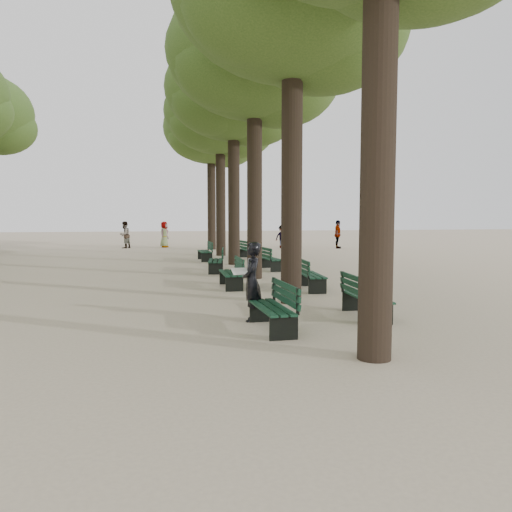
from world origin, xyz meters
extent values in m
plane|color=#C5B295|center=(0.00, 0.00, 0.00)|extent=(120.00, 120.00, 0.00)
cylinder|color=#33261C|center=(1.50, -2.00, 3.75)|extent=(0.52, 0.52, 7.50)
cylinder|color=#33261C|center=(1.50, 3.00, 3.75)|extent=(0.52, 0.52, 7.50)
cylinder|color=#33261C|center=(1.50, 8.00, 3.75)|extent=(0.52, 0.52, 7.50)
ellipsoid|color=#32511C|center=(1.50, 8.00, 7.70)|extent=(6.00, 6.00, 4.50)
cylinder|color=#33261C|center=(1.50, 13.00, 3.75)|extent=(0.52, 0.52, 7.50)
ellipsoid|color=#32511C|center=(1.50, 13.00, 7.70)|extent=(6.00, 6.00, 4.50)
cylinder|color=#33261C|center=(1.50, 18.00, 3.75)|extent=(0.52, 0.52, 7.50)
ellipsoid|color=#32511C|center=(1.50, 18.00, 7.70)|extent=(6.00, 6.00, 4.50)
cylinder|color=#33261C|center=(1.50, 23.00, 3.75)|extent=(0.52, 0.52, 7.50)
ellipsoid|color=#32511C|center=(1.50, 23.00, 7.70)|extent=(6.00, 6.00, 4.50)
cube|color=black|center=(0.35, 0.15, 0.23)|extent=(0.61, 1.82, 0.45)
cube|color=black|center=(0.35, 0.15, 0.45)|extent=(0.63, 1.82, 0.04)
cube|color=black|center=(0.63, 0.16, 0.72)|extent=(0.13, 1.80, 0.40)
cube|color=black|center=(0.35, 5.89, 0.23)|extent=(0.53, 1.80, 0.45)
cube|color=black|center=(0.35, 5.89, 0.45)|extent=(0.55, 1.80, 0.04)
cube|color=black|center=(0.63, 5.89, 0.72)|extent=(0.05, 1.80, 0.40)
cube|color=black|center=(0.35, 10.11, 0.23)|extent=(0.76, 1.85, 0.45)
cube|color=black|center=(0.35, 10.11, 0.45)|extent=(0.78, 1.86, 0.04)
cube|color=black|center=(0.63, 10.07, 0.72)|extent=(0.28, 1.79, 0.40)
cube|color=black|center=(0.35, 15.09, 0.23)|extent=(0.58, 1.82, 0.45)
cube|color=black|center=(0.35, 15.09, 0.45)|extent=(0.60, 1.82, 0.04)
cube|color=black|center=(0.63, 15.10, 0.72)|extent=(0.10, 1.80, 0.40)
cube|color=black|center=(2.65, 0.96, 0.23)|extent=(0.57, 1.81, 0.45)
cube|color=black|center=(2.65, 0.96, 0.45)|extent=(0.59, 1.81, 0.04)
cube|color=black|center=(2.37, 0.96, 0.72)|extent=(0.09, 1.80, 0.40)
cube|color=black|center=(2.65, 5.00, 0.23)|extent=(0.62, 1.83, 0.45)
cube|color=black|center=(2.65, 5.00, 0.45)|extent=(0.64, 1.83, 0.04)
cube|color=black|center=(2.37, 5.02, 0.72)|extent=(0.14, 1.80, 0.40)
cube|color=black|center=(2.65, 10.49, 0.23)|extent=(0.70, 1.84, 0.45)
cube|color=black|center=(2.65, 10.49, 0.45)|extent=(0.72, 1.84, 0.04)
cube|color=black|center=(2.37, 10.47, 0.72)|extent=(0.22, 1.80, 0.40)
cube|color=black|center=(2.65, 15.81, 0.23)|extent=(0.74, 1.85, 0.45)
cube|color=black|center=(2.65, 15.81, 0.45)|extent=(0.76, 1.85, 0.04)
cube|color=black|center=(2.37, 15.77, 0.72)|extent=(0.27, 1.79, 0.40)
imported|color=black|center=(0.15, 1.07, 0.83)|extent=(0.49, 0.72, 1.65)
cube|color=white|center=(-0.10, 1.07, 1.05)|extent=(0.37, 0.29, 0.12)
imported|color=#262628|center=(-1.50, 25.62, 0.88)|extent=(0.68, 0.93, 1.77)
imported|color=#262628|center=(6.23, 23.31, 0.76)|extent=(1.03, 0.58, 1.53)
imported|color=#262628|center=(-4.10, 25.16, 0.89)|extent=(0.78, 0.92, 1.79)
imported|color=#262628|center=(9.79, 22.34, 0.93)|extent=(0.79, 1.15, 1.87)
camera|label=1|loc=(-1.69, -9.05, 2.21)|focal=35.00mm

